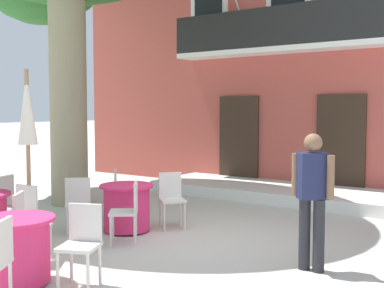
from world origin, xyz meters
The scene contains 15 objects.
ground_plane centered at (0.00, 0.00, 0.00)m, with size 120.00×120.00×0.00m, color beige.
building_facade centered at (-0.71, 6.99, 3.75)m, with size 13.00×5.09×7.50m.
entrance_step_platform centered at (-0.72, 4.05, 0.12)m, with size 5.37×1.91×0.25m, color silver.
cafe_table_near_tree centered at (-1.26, -0.10, 0.39)m, with size 0.86×0.86×0.76m.
cafe_chair_near_tree_0 centered at (-0.74, -0.64, 0.53)m, with size 0.56×0.56×0.91m.
cafe_chair_near_tree_1 centered at (-0.83, 0.52, 0.53)m, with size 0.56×0.56×0.91m.
cafe_chair_near_tree_2 centered at (-1.83, 0.40, 0.53)m, with size 0.57×0.57×0.91m.
cafe_chair_near_tree_3 centered at (-1.76, -0.66, 0.53)m, with size 0.57×0.57×0.91m.
cafe_chair_middle_0 centered at (-1.72, -1.75, 0.53)m, with size 0.44×0.44×0.91m.
cafe_chair_middle_1 centered at (-2.73, -1.21, 0.53)m, with size 0.49×0.49×0.91m.
cafe_table_front centered at (-0.67, -2.58, 0.39)m, with size 0.86×0.86×0.76m.
cafe_chair_front_0 centered at (-1.19, -2.04, 0.53)m, with size 0.56×0.56×0.91m.
cafe_chair_front_3 centered at (-0.02, -2.21, 0.53)m, with size 0.53×0.53×0.91m.
cafe_umbrella centered at (-2.03, -1.37, 1.67)m, with size 0.44×0.44×2.55m.
pedestrian_near_entrance centered at (1.88, -0.26, 0.95)m, with size 0.53×0.39×1.67m.
Camera 1 is at (3.95, -5.85, 1.96)m, focal length 45.33 mm.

